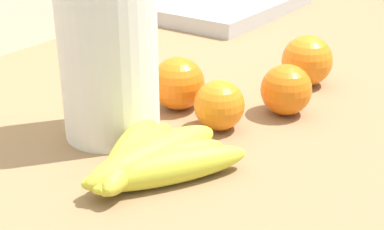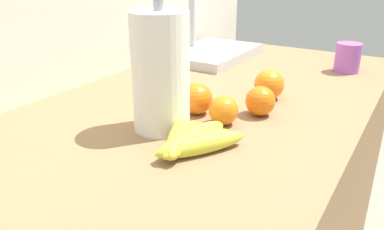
{
  "view_description": "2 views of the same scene",
  "coord_description": "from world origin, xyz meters",
  "views": [
    {
      "loc": [
        -0.68,
        -0.45,
        1.2
      ],
      "look_at": [
        -0.19,
        -0.1,
        0.92
      ],
      "focal_mm": 52.74,
      "sensor_mm": 36.0,
      "label": 1
    },
    {
      "loc": [
        -0.83,
        -0.45,
        1.22
      ],
      "look_at": [
        -0.26,
        -0.1,
        0.95
      ],
      "focal_mm": 36.08,
      "sensor_mm": 36.0,
      "label": 2
    }
  ],
  "objects": [
    {
      "name": "orange_center",
      "position": [
        -0.04,
        -0.15,
        0.92
      ],
      "size": [
        0.07,
        0.07,
        0.07
      ],
      "primitive_type": "sphere",
      "color": "orange",
      "rests_on": "counter"
    },
    {
      "name": "orange_front",
      "position": [
        -0.11,
        -0.02,
        0.92
      ],
      "size": [
        0.07,
        0.07,
        0.07
      ],
      "primitive_type": "sphere",
      "color": "orange",
      "rests_on": "counter"
    },
    {
      "name": "orange_back_right",
      "position": [
        0.08,
        -0.13,
        0.92
      ],
      "size": [
        0.08,
        0.08,
        0.08
      ],
      "primitive_type": "sphere",
      "color": "orange",
      "rests_on": "counter"
    },
    {
      "name": "paper_towel_roll",
      "position": [
        -0.22,
        0.0,
        1.01
      ],
      "size": [
        0.12,
        0.12,
        0.27
      ],
      "color": "white",
      "rests_on": "counter"
    },
    {
      "name": "orange_far_right",
      "position": [
        -0.13,
        -0.1,
        0.92
      ],
      "size": [
        0.06,
        0.06,
        0.06
      ],
      "primitive_type": "sphere",
      "color": "orange",
      "rests_on": "counter"
    },
    {
      "name": "banana_bunch",
      "position": [
        -0.27,
        -0.1,
        0.9
      ],
      "size": [
        0.19,
        0.17,
        0.04
      ],
      "color": "gold",
      "rests_on": "counter"
    },
    {
      "name": "sink_basin",
      "position": [
        0.4,
        0.22,
        0.9
      ],
      "size": [
        0.38,
        0.25,
        0.21
      ],
      "color": "#B7BABF",
      "rests_on": "counter"
    },
    {
      "name": "wall_back",
      "position": [
        0.0,
        0.4,
        0.65
      ],
      "size": [
        1.85,
        0.06,
        1.3
      ],
      "primitive_type": "cube",
      "color": "silver",
      "rests_on": "ground"
    }
  ]
}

